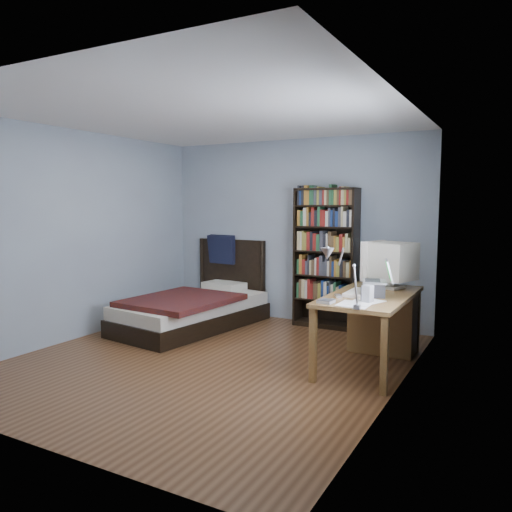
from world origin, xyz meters
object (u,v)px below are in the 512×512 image
Objects in this scene: desk at (381,317)px; laptop at (376,286)px; speaker at (368,294)px; desk_lamp at (332,260)px; bookshelf at (326,258)px; crt_monitor at (391,262)px; keyboard at (358,293)px; soda_can at (368,285)px; bed at (196,307)px.

laptop reaches higher than desk.
speaker is (0.02, -0.35, -0.02)m from laptop.
desk_lamp reaches higher than speaker.
speaker is 2.04m from bookshelf.
bookshelf is at bearing 141.28° from crt_monitor.
speaker is (0.21, -0.37, 0.07)m from keyboard.
speaker is at bearing -58.71° from bookshelf.
crt_monitor is 0.58m from laptop.
crt_monitor is 0.37m from soda_can.
desk is at bearing 89.31° from desk_lamp.
laptop is (0.08, -0.49, 0.42)m from desk.
keyboard is (-0.19, -0.54, -0.27)m from crt_monitor.
crt_monitor is 0.25× the size of bed.
keyboard is 0.24× the size of bookshelf.
crt_monitor is 1.34m from bookshelf.
laptop is 0.65× the size of desk_lamp.
desk is at bearing -2.00° from bed.
desk_lamp is at bearing -90.69° from desk.
soda_can is at bearing -6.15° from bed.
bed is (-2.49, 0.09, -0.16)m from desk.
bed is at bearing 178.00° from desk.
laptop is at bearing -53.12° from bookshelf.
desk is 0.65m from laptop.
speaker is at bearing -19.90° from bed.
bookshelf is 0.83× the size of bed.
bed reaches higher than laptop.
soda_can is 0.05× the size of bed.
desk is at bearing 98.79° from laptop.
crt_monitor is 2.67m from bed.
bed is (-2.58, 0.93, -0.56)m from speaker.
crt_monitor is 1.51× the size of laptop.
crt_monitor is 0.98× the size of desk_lamp.
desk is 1.41m from bookshelf.
bed reaches higher than speaker.
desk_lamp is at bearing -32.54° from bed.
bookshelf is (-0.85, 1.38, 0.17)m from keyboard.
bookshelf reaches higher than bed.
desk is 9.24× the size of speaker.
soda_can reaches higher than keyboard.
desk is 4.14× the size of laptop.
crt_monitor reaches higher than soda_can.
laptop is at bearing -81.21° from desk.
desk is 1.67m from desk_lamp.
soda_can is at bearing 86.20° from keyboard.
desk is 0.68× the size of bed.
keyboard is 2.49m from bed.
soda_can is (-0.10, -0.17, 0.37)m from desk.
bed is (-2.56, 0.58, -0.58)m from laptop.
speaker reaches higher than soda_can.
desk_lamp reaches higher than laptop.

